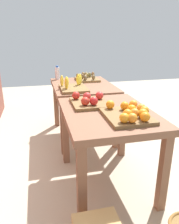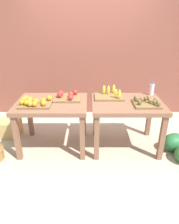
{
  "view_description": "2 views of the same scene",
  "coord_description": "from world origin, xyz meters",
  "px_view_note": "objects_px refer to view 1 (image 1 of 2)",
  "views": [
    {
      "loc": [
        -2.38,
        0.6,
        1.44
      ],
      "look_at": [
        0.09,
        0.02,
        0.53
      ],
      "focal_mm": 35.8,
      "sensor_mm": 36.0,
      "label": 1
    },
    {
      "loc": [
        0.0,
        -2.76,
        1.88
      ],
      "look_at": [
        -0.0,
        0.0,
        0.6
      ],
      "focal_mm": 32.42,
      "sensor_mm": 36.0,
      "label": 2
    }
  ],
  "objects_px": {
    "orange_bin": "(130,113)",
    "display_table_left": "(107,122)",
    "apple_bin": "(89,101)",
    "water_bottle": "(57,73)",
    "watermelon_pile": "(85,108)",
    "display_table_right": "(83,92)",
    "kiwi_bin": "(87,78)",
    "banana_crate": "(73,86)"
  },
  "relations": [
    {
      "from": "display_table_right",
      "to": "orange_bin",
      "type": "distance_m",
      "value": 1.35
    },
    {
      "from": "orange_bin",
      "to": "display_table_left",
      "type": "bearing_deg",
      "value": 28.72
    },
    {
      "from": "display_table_right",
      "to": "kiwi_bin",
      "type": "height_order",
      "value": "kiwi_bin"
    },
    {
      "from": "orange_bin",
      "to": "apple_bin",
      "type": "relative_size",
      "value": 1.14
    },
    {
      "from": "display_table_left",
      "to": "apple_bin",
      "type": "distance_m",
      "value": 0.3
    },
    {
      "from": "apple_bin",
      "to": "water_bottle",
      "type": "height_order",
      "value": "water_bottle"
    },
    {
      "from": "orange_bin",
      "to": "watermelon_pile",
      "type": "distance_m",
      "value": 2.27
    },
    {
      "from": "orange_bin",
      "to": "apple_bin",
      "type": "height_order",
      "value": "apple_bin"
    },
    {
      "from": "kiwi_bin",
      "to": "water_bottle",
      "type": "height_order",
      "value": "water_bottle"
    },
    {
      "from": "banana_crate",
      "to": "water_bottle",
      "type": "relative_size",
      "value": 2.16
    },
    {
      "from": "display_table_right",
      "to": "orange_bin",
      "type": "bearing_deg",
      "value": -174.93
    },
    {
      "from": "watermelon_pile",
      "to": "display_table_right",
      "type": "bearing_deg",
      "value": 165.53
    },
    {
      "from": "display_table_left",
      "to": "banana_crate",
      "type": "relative_size",
      "value": 2.36
    },
    {
      "from": "orange_bin",
      "to": "water_bottle",
      "type": "distance_m",
      "value": 1.81
    },
    {
      "from": "apple_bin",
      "to": "watermelon_pile",
      "type": "distance_m",
      "value": 1.88
    },
    {
      "from": "orange_bin",
      "to": "kiwi_bin",
      "type": "distance_m",
      "value": 1.59
    },
    {
      "from": "display_table_left",
      "to": "kiwi_bin",
      "type": "distance_m",
      "value": 1.38
    },
    {
      "from": "banana_crate",
      "to": "kiwi_bin",
      "type": "relative_size",
      "value": 1.22
    },
    {
      "from": "apple_bin",
      "to": "kiwi_bin",
      "type": "height_order",
      "value": "apple_bin"
    },
    {
      "from": "display_table_left",
      "to": "watermelon_pile",
      "type": "distance_m",
      "value": 2.03
    },
    {
      "from": "display_table_right",
      "to": "watermelon_pile",
      "type": "bearing_deg",
      "value": -14.47
    },
    {
      "from": "orange_bin",
      "to": "watermelon_pile",
      "type": "relative_size",
      "value": 0.69
    },
    {
      "from": "display_table_right",
      "to": "watermelon_pile",
      "type": "distance_m",
      "value": 1.0
    },
    {
      "from": "display_table_left",
      "to": "display_table_right",
      "type": "xyz_separation_m",
      "value": [
        1.12,
        0.0,
        0.0
      ]
    },
    {
      "from": "banana_crate",
      "to": "water_bottle",
      "type": "height_order",
      "value": "water_bottle"
    },
    {
      "from": "banana_crate",
      "to": "kiwi_bin",
      "type": "height_order",
      "value": "banana_crate"
    },
    {
      "from": "display_table_right",
      "to": "apple_bin",
      "type": "height_order",
      "value": "apple_bin"
    },
    {
      "from": "display_table_right",
      "to": "kiwi_bin",
      "type": "relative_size",
      "value": 2.89
    },
    {
      "from": "apple_bin",
      "to": "watermelon_pile",
      "type": "height_order",
      "value": "apple_bin"
    },
    {
      "from": "apple_bin",
      "to": "kiwi_bin",
      "type": "bearing_deg",
      "value": -11.58
    },
    {
      "from": "display_table_left",
      "to": "apple_bin",
      "type": "xyz_separation_m",
      "value": [
        0.23,
        0.12,
        0.15
      ]
    },
    {
      "from": "display_table_left",
      "to": "banana_crate",
      "type": "distance_m",
      "value": 0.9
    },
    {
      "from": "display_table_left",
      "to": "watermelon_pile",
      "type": "height_order",
      "value": "display_table_left"
    },
    {
      "from": "display_table_left",
      "to": "kiwi_bin",
      "type": "xyz_separation_m",
      "value": [
        1.37,
        -0.11,
        0.15
      ]
    },
    {
      "from": "watermelon_pile",
      "to": "kiwi_bin",
      "type": "bearing_deg",
      "value": 169.88
    },
    {
      "from": "orange_bin",
      "to": "watermelon_pile",
      "type": "xyz_separation_m",
      "value": [
        2.17,
        -0.1,
        -0.68
      ]
    },
    {
      "from": "display_table_right",
      "to": "water_bottle",
      "type": "bearing_deg",
      "value": 35.01
    },
    {
      "from": "water_bottle",
      "to": "display_table_left",
      "type": "bearing_deg",
      "value": -169.03
    },
    {
      "from": "watermelon_pile",
      "to": "orange_bin",
      "type": "bearing_deg",
      "value": 177.48
    },
    {
      "from": "orange_bin",
      "to": "water_bottle",
      "type": "bearing_deg",
      "value": 13.35
    },
    {
      "from": "orange_bin",
      "to": "banana_crate",
      "type": "distance_m",
      "value": 1.13
    },
    {
      "from": "kiwi_bin",
      "to": "water_bottle",
      "type": "distance_m",
      "value": 0.45
    }
  ]
}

